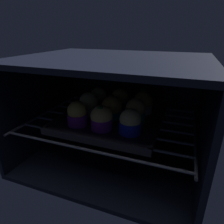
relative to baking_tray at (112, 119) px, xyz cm
name	(u,v)px	position (x,y,z in cm)	size (l,w,h in cm)	color
oven_cavity	(117,108)	(0.00, 4.64, 2.32)	(59.00, 47.00, 37.00)	black
oven_rack	(112,122)	(0.00, 0.39, -1.08)	(54.80, 42.00, 0.80)	#444756
baking_tray	(112,119)	(0.00, 0.00, 0.00)	(33.18, 33.18, 2.20)	black
muffin_row0_col0	(77,114)	(-8.41, -8.51, 4.06)	(6.53, 6.53, 7.73)	#7A238C
muffin_row0_col1	(101,118)	(-0.16, -8.77, 3.95)	(6.68, 6.68, 7.66)	#7A238C
muffin_row0_col2	(130,122)	(8.71, -8.07, 3.87)	(6.53, 6.53, 7.46)	#1928B7
muffin_row1_col0	(89,104)	(-8.84, 0.29, 4.36)	(6.73, 6.73, 8.12)	silver
muffin_row1_col1	(111,108)	(-0.21, -0.05, 4.13)	(7.07, 7.07, 7.88)	#0C8C84
muffin_row1_col2	(135,111)	(8.15, -0.08, 4.16)	(6.53, 6.53, 7.93)	#0C8C84
muffin_row2_col0	(98,98)	(-8.69, 8.04, 4.16)	(6.53, 6.53, 7.86)	#7A238C
muffin_row2_col1	(120,100)	(-0.21, 8.54, 4.34)	(6.53, 6.53, 8.05)	#1928B7
muffin_row2_col2	(143,103)	(8.71, 8.89, 4.14)	(7.07, 7.07, 8.48)	silver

